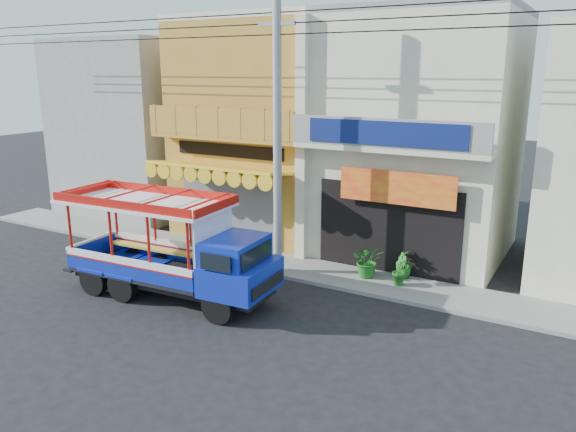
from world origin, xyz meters
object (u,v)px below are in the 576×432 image
(potted_plant_a, at_px, (368,260))
(utility_pole, at_px, (282,115))
(potted_plant_b, at_px, (399,270))
(green_sign, at_px, (198,232))
(potted_plant_c, at_px, (404,264))
(songthaew_truck, at_px, (182,252))

(potted_plant_a, bearing_deg, utility_pole, 174.46)
(utility_pole, bearing_deg, potted_plant_b, 12.11)
(green_sign, height_order, potted_plant_b, green_sign)
(potted_plant_b, bearing_deg, utility_pole, 84.23)
(green_sign, bearing_deg, potted_plant_b, -2.07)
(utility_pole, xyz_separation_m, potted_plant_c, (3.52, 1.40, -4.47))
(potted_plant_a, bearing_deg, potted_plant_b, -34.20)
(songthaew_truck, height_order, potted_plant_b, songthaew_truck)
(utility_pole, xyz_separation_m, potted_plant_a, (2.53, 0.92, -4.39))
(green_sign, relative_size, potted_plant_a, 1.02)
(utility_pole, bearing_deg, potted_plant_c, 21.71)
(green_sign, xyz_separation_m, potted_plant_a, (6.73, -0.12, 0.08))
(utility_pole, relative_size, green_sign, 26.19)
(potted_plant_c, bearing_deg, potted_plant_b, 5.22)
(utility_pole, height_order, potted_plant_c, utility_pole)
(potted_plant_b, bearing_deg, green_sign, 70.05)
(potted_plant_b, bearing_deg, potted_plant_c, -12.52)
(potted_plant_b, bearing_deg, potted_plant_a, 63.53)
(songthaew_truck, xyz_separation_m, green_sign, (-2.81, 4.14, -0.87))
(potted_plant_b, height_order, potted_plant_c, potted_plant_b)
(potted_plant_a, bearing_deg, songthaew_truck, -160.00)
(utility_pole, relative_size, potted_plant_c, 31.49)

